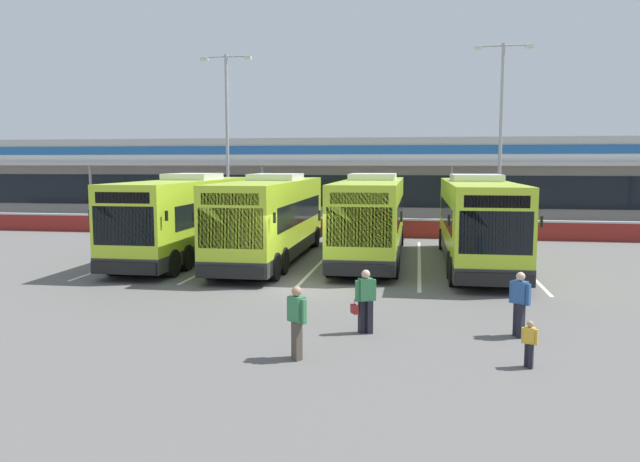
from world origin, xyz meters
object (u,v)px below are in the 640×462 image
Objects in this scene: lamp_post_west at (227,131)px; pedestrian_in_dark_coat at (297,320)px; coach_bus_centre at (371,219)px; coach_bus_leftmost at (186,218)px; pedestrian_with_handbag at (365,300)px; pedestrian_child at (529,342)px; coach_bus_left_centre at (271,220)px; coach_bus_right_centre at (477,223)px; lamp_post_centre at (501,127)px; pedestrian_approaching_bus at (520,302)px.

pedestrian_in_dark_coat is at bearing -69.32° from lamp_post_west.
coach_bus_centre is at bearing -46.89° from lamp_post_west.
lamp_post_west is at bearing 98.33° from coach_bus_leftmost.
pedestrian_with_handbag is 1.61× the size of pedestrian_child.
pedestrian_child is 29.23m from lamp_post_west.
pedestrian_with_handbag is 2.62m from pedestrian_in_dark_coat.
coach_bus_leftmost is 7.51× the size of pedestrian_with_handbag.
coach_bus_right_centre is (8.78, 0.03, 0.00)m from coach_bus_left_centre.
coach_bus_centre is 14.39m from pedestrian_in_dark_coat.
coach_bus_left_centre is 13.79m from pedestrian_in_dark_coat.
coach_bus_left_centre is at bearing 123.68° from pedestrian_child.
pedestrian_in_dark_coat is 0.15× the size of lamp_post_west.
lamp_post_centre reaches higher than coach_bus_right_centre.
pedestrian_in_dark_coat is at bearing -59.99° from coach_bus_leftmost.
lamp_post_west reaches higher than coach_bus_centre.
coach_bus_centre is 7.51× the size of pedestrian_in_dark_coat.
lamp_post_west reaches higher than pedestrian_approaching_bus.
coach_bus_right_centre is 14.21m from pedestrian_in_dark_coat.
pedestrian_with_handbag is (5.05, -10.95, -0.93)m from coach_bus_left_centre.
coach_bus_centre is 12.54m from lamp_post_centre.
lamp_post_centre is (2.28, 23.77, 5.75)m from pedestrian_child.
pedestrian_approaching_bus is at bearing -95.65° from lamp_post_centre.
lamp_post_west is 1.00× the size of lamp_post_centre.
lamp_post_centre reaches higher than coach_bus_centre.
lamp_post_west reaches higher than pedestrian_with_handbag.
pedestrian_approaching_bus is (8.84, -10.67, -0.91)m from coach_bus_left_centre.
pedestrian_in_dark_coat and pedestrian_approaching_bus have the same top height.
coach_bus_right_centre is 7.51× the size of pedestrian_approaching_bus.
coach_bus_right_centre is at bearing 90.36° from pedestrian_approaching_bus.
pedestrian_child is (12.66, -13.20, -1.24)m from coach_bus_leftmost.
coach_bus_leftmost is at bearing -173.42° from coach_bus_centre.
coach_bus_leftmost is 7.51× the size of pedestrian_in_dark_coat.
coach_bus_leftmost is at bearing 120.01° from pedestrian_in_dark_coat.
coach_bus_centre reaches higher than pedestrian_with_handbag.
pedestrian_approaching_bus is at bearing -50.35° from coach_bus_left_centre.
pedestrian_in_dark_coat is at bearing -92.10° from coach_bus_centre.
coach_bus_left_centre is at bearing 129.65° from pedestrian_approaching_bus.
lamp_post_centre reaches higher than pedestrian_in_dark_coat.
lamp_post_west is at bearing 115.75° from coach_bus_left_centre.
coach_bus_left_centre reaches higher than pedestrian_in_dark_coat.
pedestrian_with_handbag is at bearing -64.72° from lamp_post_west.
coach_bus_leftmost is 1.11× the size of lamp_post_west.
lamp_post_west is at bearing 140.93° from coach_bus_right_centre.
lamp_post_west reaches higher than coach_bus_right_centre.
lamp_post_west is (-5.68, 11.76, 4.50)m from coach_bus_left_centre.
coach_bus_left_centre is 1.00× the size of coach_bus_right_centre.
coach_bus_leftmost reaches higher than pedestrian_with_handbag.
pedestrian_approaching_bus is at bearing 4.21° from pedestrian_with_handbag.
pedestrian_approaching_bus is 0.15× the size of lamp_post_west.
coach_bus_right_centre is 1.11× the size of lamp_post_west.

